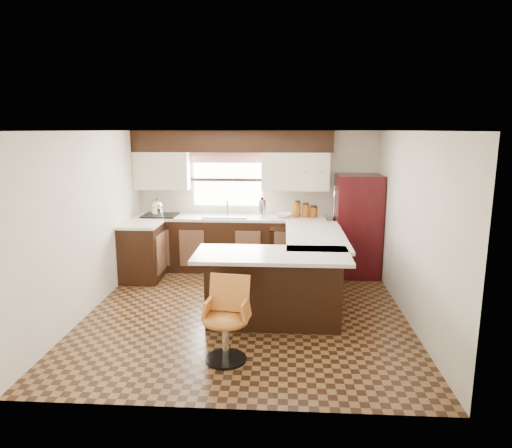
# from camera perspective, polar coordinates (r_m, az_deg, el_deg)

# --- Properties ---
(floor) EXTENTS (4.40, 4.40, 0.00)m
(floor) POSITION_cam_1_polar(r_m,az_deg,el_deg) (6.28, -1.25, -10.88)
(floor) COLOR #49301A
(floor) RESTS_ON ground
(ceiling) EXTENTS (4.40, 4.40, 0.00)m
(ceiling) POSITION_cam_1_polar(r_m,az_deg,el_deg) (5.80, -1.35, 11.57)
(ceiling) COLOR silver
(ceiling) RESTS_ON wall_back
(wall_back) EXTENTS (4.40, 0.00, 4.40)m
(wall_back) POSITION_cam_1_polar(r_m,az_deg,el_deg) (8.09, 0.01, 3.08)
(wall_back) COLOR beige
(wall_back) RESTS_ON floor
(wall_front) EXTENTS (4.40, 0.00, 4.40)m
(wall_front) POSITION_cam_1_polar(r_m,az_deg,el_deg) (3.81, -4.09, -6.88)
(wall_front) COLOR beige
(wall_front) RESTS_ON floor
(wall_left) EXTENTS (0.00, 4.40, 4.40)m
(wall_left) POSITION_cam_1_polar(r_m,az_deg,el_deg) (6.45, -20.23, 0.13)
(wall_left) COLOR beige
(wall_left) RESTS_ON floor
(wall_right) EXTENTS (0.00, 4.40, 4.40)m
(wall_right) POSITION_cam_1_polar(r_m,az_deg,el_deg) (6.12, 18.69, -0.35)
(wall_right) COLOR beige
(wall_right) RESTS_ON floor
(base_cab_back) EXTENTS (3.30, 0.60, 0.90)m
(base_cab_back) POSITION_cam_1_polar(r_m,az_deg,el_deg) (7.98, -3.35, -2.55)
(base_cab_back) COLOR black
(base_cab_back) RESTS_ON floor
(base_cab_left) EXTENTS (0.60, 0.70, 0.90)m
(base_cab_left) POSITION_cam_1_polar(r_m,az_deg,el_deg) (7.65, -14.05, -3.52)
(base_cab_left) COLOR black
(base_cab_left) RESTS_ON floor
(counter_back) EXTENTS (3.30, 0.60, 0.04)m
(counter_back) POSITION_cam_1_polar(r_m,az_deg,el_deg) (7.88, -3.39, 0.78)
(counter_back) COLOR silver
(counter_back) RESTS_ON base_cab_back
(counter_left) EXTENTS (0.60, 0.70, 0.04)m
(counter_left) POSITION_cam_1_polar(r_m,az_deg,el_deg) (7.54, -14.22, -0.06)
(counter_left) COLOR silver
(counter_left) RESTS_ON base_cab_left
(soffit) EXTENTS (3.40, 0.35, 0.36)m
(soffit) POSITION_cam_1_polar(r_m,az_deg,el_deg) (7.86, -3.03, 10.28)
(soffit) COLOR black
(soffit) RESTS_ON wall_back
(upper_cab_left) EXTENTS (0.94, 0.35, 0.64)m
(upper_cab_left) POSITION_cam_1_polar(r_m,az_deg,el_deg) (8.12, -11.63, 6.57)
(upper_cab_left) COLOR beige
(upper_cab_left) RESTS_ON wall_back
(upper_cab_right) EXTENTS (1.14, 0.35, 0.64)m
(upper_cab_right) POSITION_cam_1_polar(r_m,az_deg,el_deg) (7.84, 4.93, 6.59)
(upper_cab_right) COLOR beige
(upper_cab_right) RESTS_ON wall_back
(window_pane) EXTENTS (1.20, 0.02, 0.90)m
(window_pane) POSITION_cam_1_polar(r_m,az_deg,el_deg) (8.07, -3.56, 5.54)
(window_pane) COLOR white
(window_pane) RESTS_ON wall_back
(valance) EXTENTS (1.30, 0.06, 0.18)m
(valance) POSITION_cam_1_polar(r_m,az_deg,el_deg) (8.00, -3.63, 8.29)
(valance) COLOR #D19B93
(valance) RESTS_ON wall_back
(sink) EXTENTS (0.75, 0.45, 0.03)m
(sink) POSITION_cam_1_polar(r_m,az_deg,el_deg) (7.86, -3.77, 1.03)
(sink) COLOR #B2B2B7
(sink) RESTS_ON counter_back
(dishwasher) EXTENTS (0.58, 0.03, 0.78)m
(dishwasher) POSITION_cam_1_polar(r_m,az_deg,el_deg) (7.66, 3.86, -3.33)
(dishwasher) COLOR black
(dishwasher) RESTS_ON floor
(cooktop) EXTENTS (0.58, 0.50, 0.02)m
(cooktop) POSITION_cam_1_polar(r_m,az_deg,el_deg) (8.09, -11.88, 1.08)
(cooktop) COLOR black
(cooktop) RESTS_ON counter_back
(peninsula_long) EXTENTS (0.60, 1.95, 0.90)m
(peninsula_long) POSITION_cam_1_polar(r_m,az_deg,el_deg) (6.71, 6.90, -5.39)
(peninsula_long) COLOR black
(peninsula_long) RESTS_ON floor
(peninsula_return) EXTENTS (1.65, 0.60, 0.90)m
(peninsula_return) POSITION_cam_1_polar(r_m,az_deg,el_deg) (5.78, 2.19, -8.18)
(peninsula_return) COLOR black
(peninsula_return) RESTS_ON floor
(counter_pen_long) EXTENTS (0.84, 1.95, 0.04)m
(counter_pen_long) POSITION_cam_1_polar(r_m,az_deg,el_deg) (6.59, 7.43, -1.46)
(counter_pen_long) COLOR silver
(counter_pen_long) RESTS_ON peninsula_long
(counter_pen_return) EXTENTS (1.89, 0.84, 0.04)m
(counter_pen_return) POSITION_cam_1_polar(r_m,az_deg,el_deg) (5.55, 2.00, -3.89)
(counter_pen_return) COLOR silver
(counter_pen_return) RESTS_ON peninsula_return
(refrigerator) EXTENTS (0.73, 0.70, 1.70)m
(refrigerator) POSITION_cam_1_polar(r_m,az_deg,el_deg) (7.76, 12.54, -0.21)
(refrigerator) COLOR #33080C
(refrigerator) RESTS_ON floor
(bar_chair) EXTENTS (0.54, 0.54, 0.90)m
(bar_chair) POSITION_cam_1_polar(r_m,az_deg,el_deg) (4.89, -3.85, -12.00)
(bar_chair) COLOR #C6742B
(bar_chair) RESTS_ON floor
(kettle) EXTENTS (0.21, 0.21, 0.28)m
(kettle) POSITION_cam_1_polar(r_m,az_deg,el_deg) (8.07, -12.25, 2.14)
(kettle) COLOR silver
(kettle) RESTS_ON cooktop
(percolator) EXTENTS (0.14, 0.14, 0.31)m
(percolator) POSITION_cam_1_polar(r_m,az_deg,el_deg) (7.80, 0.73, 2.00)
(percolator) COLOR silver
(percolator) RESTS_ON counter_back
(mixing_bowl) EXTENTS (0.32, 0.32, 0.07)m
(mixing_bowl) POSITION_cam_1_polar(r_m,az_deg,el_deg) (7.81, 3.39, 1.11)
(mixing_bowl) COLOR white
(mixing_bowl) RESTS_ON counter_back
(canister_large) EXTENTS (0.12, 0.12, 0.25)m
(canister_large) POSITION_cam_1_polar(r_m,az_deg,el_deg) (7.82, 5.17, 1.78)
(canister_large) COLOR brown
(canister_large) RESTS_ON counter_back
(canister_med) EXTENTS (0.12, 0.12, 0.22)m
(canister_med) POSITION_cam_1_polar(r_m,az_deg,el_deg) (7.83, 6.23, 1.63)
(canister_med) COLOR brown
(canister_med) RESTS_ON counter_back
(canister_small) EXTENTS (0.12, 0.12, 0.17)m
(canister_small) POSITION_cam_1_polar(r_m,az_deg,el_deg) (7.84, 7.24, 1.46)
(canister_small) COLOR brown
(canister_small) RESTS_ON counter_back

